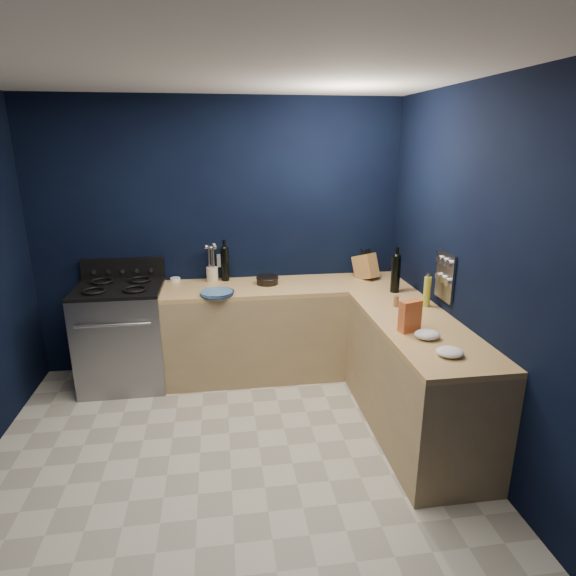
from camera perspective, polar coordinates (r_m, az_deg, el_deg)
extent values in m
cube|color=#BBB7A4|center=(3.61, -6.81, -20.75)|extent=(3.50, 3.50, 0.02)
cube|color=silver|center=(2.89, -8.82, 25.07)|extent=(3.50, 3.50, 0.02)
cube|color=black|center=(4.71, -8.03, 5.92)|extent=(3.50, 0.02, 2.60)
cube|color=black|center=(3.48, 22.66, 0.75)|extent=(0.02, 3.50, 2.60)
cube|color=black|center=(1.42, -6.47, -22.44)|extent=(3.50, 0.02, 2.60)
cube|color=tan|center=(4.68, -0.16, -5.09)|extent=(2.30, 0.63, 0.86)
cube|color=#9C7240|center=(4.53, -0.16, 0.18)|extent=(2.30, 0.63, 0.04)
cube|color=tan|center=(3.89, 14.84, -10.61)|extent=(0.63, 1.67, 0.86)
cube|color=#9C7240|center=(3.70, 15.37, -4.43)|extent=(0.63, 1.67, 0.04)
cube|color=gray|center=(4.71, -18.98, -5.56)|extent=(0.76, 0.66, 0.92)
cube|color=black|center=(4.43, -19.68, -7.23)|extent=(0.59, 0.02, 0.42)
cube|color=black|center=(4.56, -19.56, -0.03)|extent=(0.76, 0.66, 0.03)
cube|color=black|center=(4.81, -19.03, 2.21)|extent=(0.76, 0.06, 0.20)
cube|color=gray|center=(3.96, 18.20, 1.31)|extent=(0.02, 0.28, 0.38)
cube|color=white|center=(4.73, -7.91, 3.26)|extent=(0.09, 0.02, 0.13)
cylinder|color=#355A8C|center=(4.26, -8.48, -0.62)|extent=(0.30, 0.30, 0.04)
cylinder|color=white|center=(4.75, -13.26, 0.98)|extent=(0.11, 0.11, 0.04)
cylinder|color=#F3E5C6|center=(4.67, -9.00, 1.63)|extent=(0.12, 0.12, 0.14)
cylinder|color=black|center=(4.66, -7.52, 2.80)|extent=(0.09, 0.09, 0.32)
cylinder|color=black|center=(4.54, -2.47, 0.96)|extent=(0.21, 0.21, 0.08)
cube|color=olive|center=(4.76, 9.21, 2.53)|extent=(0.25, 0.31, 0.29)
cylinder|color=black|center=(4.36, 12.69, 1.61)|extent=(0.10, 0.10, 0.33)
cylinder|color=gold|center=(4.06, 16.22, -0.42)|extent=(0.07, 0.07, 0.25)
cylinder|color=olive|center=(4.01, 12.74, -1.54)|extent=(0.04, 0.04, 0.09)
cylinder|color=olive|center=(3.87, 14.47, -2.40)|extent=(0.06, 0.06, 0.09)
cube|color=red|center=(3.50, 14.31, -3.26)|extent=(0.17, 0.12, 0.23)
ellipsoid|color=white|center=(3.43, 16.25, -5.33)|extent=(0.21, 0.19, 0.06)
ellipsoid|color=white|center=(3.21, 18.71, -7.23)|extent=(0.22, 0.22, 0.05)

